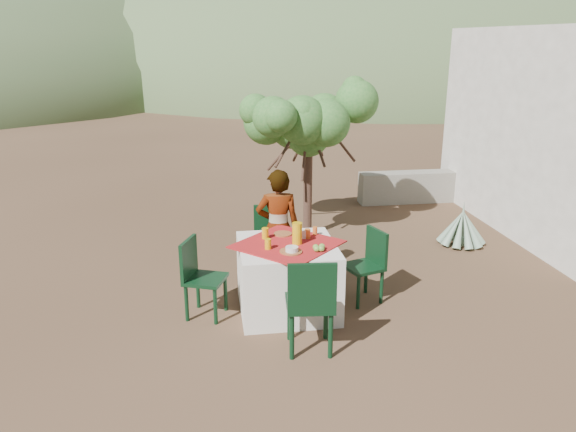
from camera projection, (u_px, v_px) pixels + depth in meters
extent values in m
plane|color=#3D2C1C|center=(246.00, 293.00, 6.53)|extent=(160.00, 160.00, 0.00)
cube|color=white|center=(287.00, 277.00, 6.03)|extent=(1.02, 1.02, 0.75)
cube|color=#AD2119|center=(287.00, 244.00, 5.92)|extent=(1.30, 1.30, 0.01)
cylinder|color=black|center=(257.00, 264.00, 6.80)|extent=(0.04, 0.04, 0.43)
cylinder|color=black|center=(283.00, 264.00, 6.81)|extent=(0.04, 0.04, 0.43)
cylinder|color=black|center=(257.00, 255.00, 7.11)|extent=(0.04, 0.04, 0.43)
cylinder|color=black|center=(283.00, 254.00, 7.12)|extent=(0.04, 0.04, 0.43)
cube|color=black|center=(270.00, 243.00, 6.90)|extent=(0.44, 0.44, 0.04)
cube|color=black|center=(270.00, 221.00, 7.00)|extent=(0.40, 0.08, 0.42)
cylinder|color=black|center=(326.00, 317.00, 5.47)|extent=(0.05, 0.05, 0.47)
cylinder|color=black|center=(289.00, 318.00, 5.45)|extent=(0.05, 0.05, 0.47)
cylinder|color=black|center=(331.00, 335.00, 5.14)|extent=(0.05, 0.05, 0.47)
cylinder|color=black|center=(292.00, 336.00, 5.12)|extent=(0.05, 0.05, 0.47)
cube|color=black|center=(310.00, 303.00, 5.22)|extent=(0.48, 0.48, 0.04)
cube|color=black|center=(312.00, 288.00, 4.96)|extent=(0.44, 0.08, 0.46)
cylinder|color=black|center=(215.00, 306.00, 5.76)|extent=(0.04, 0.04, 0.42)
cylinder|color=black|center=(225.00, 293.00, 6.05)|extent=(0.04, 0.04, 0.42)
cylinder|color=black|center=(187.00, 302.00, 5.82)|extent=(0.04, 0.04, 0.42)
cylinder|color=black|center=(198.00, 290.00, 6.12)|extent=(0.04, 0.04, 0.42)
cube|color=black|center=(205.00, 279.00, 5.87)|extent=(0.51, 0.51, 0.04)
cube|color=black|center=(189.00, 258.00, 5.85)|extent=(0.18, 0.38, 0.41)
cylinder|color=black|center=(343.00, 281.00, 6.35)|extent=(0.04, 0.04, 0.41)
cylinder|color=black|center=(358.00, 292.00, 6.09)|extent=(0.04, 0.04, 0.41)
cylinder|color=black|center=(366.00, 276.00, 6.48)|extent=(0.04, 0.04, 0.41)
cylinder|color=black|center=(382.00, 286.00, 6.22)|extent=(0.04, 0.04, 0.41)
cube|color=black|center=(363.00, 267.00, 6.22)|extent=(0.48, 0.48, 0.04)
cube|color=black|center=(377.00, 246.00, 6.23)|extent=(0.15, 0.37, 0.40)
imported|color=#8C6651|center=(278.00, 228.00, 6.58)|extent=(0.54, 0.38, 1.41)
cylinder|color=#492F24|center=(308.00, 187.00, 8.21)|extent=(0.13, 0.13, 1.51)
sphere|color=#296826|center=(308.00, 135.00, 7.98)|extent=(0.65, 0.65, 0.65)
sphere|color=#296826|center=(349.00, 123.00, 8.01)|extent=(0.61, 0.61, 0.61)
sphere|color=#296826|center=(270.00, 127.00, 7.97)|extent=(0.56, 0.56, 0.56)
sphere|color=#296826|center=(308.00, 115.00, 8.49)|extent=(0.58, 0.58, 0.58)
sphere|color=#296826|center=(320.00, 138.00, 7.46)|extent=(0.52, 0.52, 0.52)
sphere|color=gray|center=(461.00, 241.00, 8.07)|extent=(0.22, 0.22, 0.22)
cone|color=gray|center=(462.00, 222.00, 7.98)|extent=(0.12, 0.12, 0.64)
cone|color=gray|center=(473.00, 228.00, 7.98)|extent=(0.39, 0.22, 0.55)
cone|color=gray|center=(470.00, 226.00, 8.06)|extent=(0.39, 0.21, 0.55)
cone|color=gray|center=(464.00, 224.00, 8.13)|extent=(0.30, 0.35, 0.56)
cone|color=gray|center=(458.00, 224.00, 8.14)|extent=(0.13, 0.39, 0.54)
cone|color=gray|center=(453.00, 225.00, 8.11)|extent=(0.29, 0.35, 0.56)
cone|color=gray|center=(451.00, 226.00, 8.03)|extent=(0.39, 0.22, 0.55)
cone|color=gray|center=(454.00, 228.00, 7.95)|extent=(0.39, 0.21, 0.55)
cone|color=gray|center=(460.00, 230.00, 7.88)|extent=(0.30, 0.35, 0.56)
cone|color=gray|center=(466.00, 230.00, 7.87)|extent=(0.13, 0.39, 0.54)
cone|color=gray|center=(471.00, 229.00, 7.90)|extent=(0.29, 0.35, 0.56)
cube|color=gray|center=(430.00, 186.00, 10.16)|extent=(2.60, 0.35, 0.55)
ellipsoid|color=#3B542F|center=(369.00, 78.00, 42.16)|extent=(48.00, 48.00, 20.00)
ellipsoid|color=slate|center=(165.00, 69.00, 55.01)|extent=(60.00, 60.00, 24.00)
ellipsoid|color=slate|center=(501.00, 70.00, 53.83)|extent=(36.00, 36.00, 14.00)
cylinder|color=brown|center=(283.00, 234.00, 6.19)|extent=(0.20, 0.20, 0.01)
cylinder|color=brown|center=(291.00, 251.00, 5.68)|extent=(0.22, 0.22, 0.01)
cylinder|color=gold|center=(265.00, 233.00, 6.05)|extent=(0.07, 0.07, 0.12)
cylinder|color=gold|center=(268.00, 244.00, 5.75)|extent=(0.07, 0.07, 0.11)
cylinder|color=gold|center=(297.00, 233.00, 5.88)|extent=(0.11, 0.11, 0.23)
cylinder|color=brown|center=(292.00, 252.00, 5.67)|extent=(0.21, 0.21, 0.01)
cylinder|color=silver|center=(292.00, 249.00, 5.66)|extent=(0.13, 0.13, 0.05)
cylinder|color=#D36425|center=(308.00, 234.00, 6.06)|extent=(0.06, 0.06, 0.10)
cylinder|color=#D36425|center=(315.00, 231.00, 6.18)|extent=(0.05, 0.05, 0.09)
cube|color=silver|center=(304.00, 234.00, 6.06)|extent=(0.08, 0.05, 0.10)
sphere|color=olive|center=(316.00, 247.00, 5.72)|extent=(0.06, 0.06, 0.06)
sphere|color=olive|center=(322.00, 247.00, 5.74)|extent=(0.06, 0.06, 0.06)
sphere|color=olive|center=(321.00, 249.00, 5.68)|extent=(0.06, 0.06, 0.06)
sphere|color=olive|center=(317.00, 249.00, 5.68)|extent=(0.06, 0.06, 0.06)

